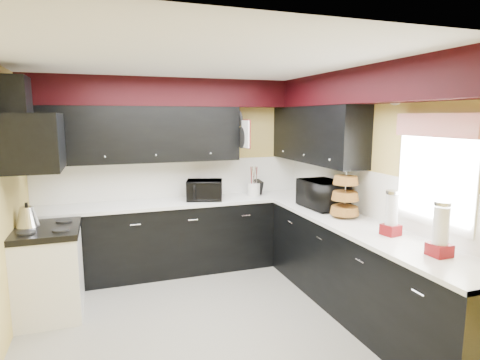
# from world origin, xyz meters

# --- Properties ---
(ground) EXTENTS (3.60, 3.60, 0.00)m
(ground) POSITION_xyz_m (0.00, 0.00, 0.00)
(ground) COLOR gray
(ground) RESTS_ON ground
(wall_back) EXTENTS (3.60, 0.06, 2.50)m
(wall_back) POSITION_xyz_m (0.00, 1.80, 1.25)
(wall_back) COLOR #E0C666
(wall_back) RESTS_ON ground
(wall_right) EXTENTS (0.06, 3.60, 2.50)m
(wall_right) POSITION_xyz_m (1.80, 0.00, 1.25)
(wall_right) COLOR #E0C666
(wall_right) RESTS_ON ground
(ceiling) EXTENTS (3.60, 3.60, 0.06)m
(ceiling) POSITION_xyz_m (0.00, 0.00, 2.50)
(ceiling) COLOR white
(ceiling) RESTS_ON wall_back
(cab_back) EXTENTS (3.60, 0.60, 0.90)m
(cab_back) POSITION_xyz_m (0.00, 1.50, 0.45)
(cab_back) COLOR black
(cab_back) RESTS_ON ground
(cab_right) EXTENTS (0.60, 3.00, 0.90)m
(cab_right) POSITION_xyz_m (1.50, -0.30, 0.45)
(cab_right) COLOR black
(cab_right) RESTS_ON ground
(counter_back) EXTENTS (3.62, 0.64, 0.04)m
(counter_back) POSITION_xyz_m (0.00, 1.50, 0.92)
(counter_back) COLOR white
(counter_back) RESTS_ON cab_back
(counter_right) EXTENTS (0.64, 3.02, 0.04)m
(counter_right) POSITION_xyz_m (1.50, -0.30, 0.92)
(counter_right) COLOR white
(counter_right) RESTS_ON cab_right
(splash_back) EXTENTS (3.60, 0.02, 0.50)m
(splash_back) POSITION_xyz_m (0.00, 1.79, 1.19)
(splash_back) COLOR white
(splash_back) RESTS_ON counter_back
(splash_right) EXTENTS (0.02, 3.60, 0.50)m
(splash_right) POSITION_xyz_m (1.79, 0.00, 1.19)
(splash_right) COLOR white
(splash_right) RESTS_ON counter_right
(upper_back) EXTENTS (2.60, 0.35, 0.70)m
(upper_back) POSITION_xyz_m (-0.50, 1.62, 1.80)
(upper_back) COLOR black
(upper_back) RESTS_ON wall_back
(upper_right) EXTENTS (0.35, 1.80, 0.70)m
(upper_right) POSITION_xyz_m (1.62, 0.90, 1.80)
(upper_right) COLOR black
(upper_right) RESTS_ON wall_right
(soffit_back) EXTENTS (3.60, 0.36, 0.35)m
(soffit_back) POSITION_xyz_m (0.00, 1.62, 2.33)
(soffit_back) COLOR black
(soffit_back) RESTS_ON wall_back
(soffit_right) EXTENTS (0.36, 3.24, 0.35)m
(soffit_right) POSITION_xyz_m (1.62, -0.18, 2.33)
(soffit_right) COLOR black
(soffit_right) RESTS_ON wall_right
(stove) EXTENTS (0.60, 0.75, 0.86)m
(stove) POSITION_xyz_m (-1.50, 0.75, 0.43)
(stove) COLOR white
(stove) RESTS_ON ground
(cooktop) EXTENTS (0.62, 0.77, 0.06)m
(cooktop) POSITION_xyz_m (-1.50, 0.75, 0.89)
(cooktop) COLOR black
(cooktop) RESTS_ON stove
(hood) EXTENTS (0.50, 0.78, 0.55)m
(hood) POSITION_xyz_m (-1.55, 0.75, 1.78)
(hood) COLOR black
(hood) RESTS_ON wall_left
(hood_duct) EXTENTS (0.24, 0.40, 0.40)m
(hood_duct) POSITION_xyz_m (-1.68, 0.75, 2.20)
(hood_duct) COLOR black
(hood_duct) RESTS_ON wall_left
(window) EXTENTS (0.03, 0.86, 0.96)m
(window) POSITION_xyz_m (1.79, -0.90, 1.55)
(window) COLOR white
(window) RESTS_ON wall_right
(valance) EXTENTS (0.04, 0.88, 0.20)m
(valance) POSITION_xyz_m (1.73, -0.90, 1.95)
(valance) COLOR red
(valance) RESTS_ON wall_right
(pan_top) EXTENTS (0.03, 0.22, 0.40)m
(pan_top) POSITION_xyz_m (0.82, 1.55, 2.00)
(pan_top) COLOR black
(pan_top) RESTS_ON upper_back
(pan_mid) EXTENTS (0.03, 0.28, 0.46)m
(pan_mid) POSITION_xyz_m (0.82, 1.42, 1.75)
(pan_mid) COLOR black
(pan_mid) RESTS_ON upper_back
(pan_low) EXTENTS (0.03, 0.24, 0.42)m
(pan_low) POSITION_xyz_m (0.82, 1.68, 1.72)
(pan_low) COLOR black
(pan_low) RESTS_ON upper_back
(cut_board) EXTENTS (0.03, 0.26, 0.35)m
(cut_board) POSITION_xyz_m (0.83, 1.30, 1.80)
(cut_board) COLOR white
(cut_board) RESTS_ON upper_back
(baskets) EXTENTS (0.27, 0.27, 0.50)m
(baskets) POSITION_xyz_m (1.52, 0.05, 1.18)
(baskets) COLOR brown
(baskets) RESTS_ON upper_right
(deco_plate) EXTENTS (0.03, 0.24, 0.24)m
(deco_plate) POSITION_xyz_m (1.77, -0.35, 2.25)
(deco_plate) COLOR white
(deco_plate) RESTS_ON wall_right
(toaster_oven) EXTENTS (0.55, 0.50, 0.26)m
(toaster_oven) POSITION_xyz_m (0.31, 1.45, 1.07)
(toaster_oven) COLOR black
(toaster_oven) RESTS_ON counter_back
(microwave) EXTENTS (0.43, 0.61, 0.33)m
(microwave) POSITION_xyz_m (1.54, 0.54, 1.10)
(microwave) COLOR black
(microwave) RESTS_ON counter_right
(utensil_crock) EXTENTS (0.21, 0.21, 0.18)m
(utensil_crock) POSITION_xyz_m (1.02, 1.49, 1.03)
(utensil_crock) COLOR silver
(utensil_crock) RESTS_ON counter_back
(knife_block) EXTENTS (0.12, 0.15, 0.20)m
(knife_block) POSITION_xyz_m (1.10, 1.55, 1.04)
(knife_block) COLOR black
(knife_block) RESTS_ON counter_back
(kettle) EXTENTS (0.27, 0.27, 0.20)m
(kettle) POSITION_xyz_m (-1.68, 0.86, 1.02)
(kettle) COLOR silver
(kettle) RESTS_ON cooktop
(dispenser_a) EXTENTS (0.17, 0.17, 0.39)m
(dispenser_a) POSITION_xyz_m (1.55, -0.65, 1.14)
(dispenser_a) COLOR maroon
(dispenser_a) RESTS_ON counter_right
(dispenser_b) EXTENTS (0.16, 0.16, 0.42)m
(dispenser_b) POSITION_xyz_m (1.53, -1.24, 1.15)
(dispenser_b) COLOR #68080B
(dispenser_b) RESTS_ON counter_right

